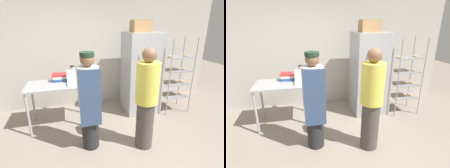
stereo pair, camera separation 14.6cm
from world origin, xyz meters
The scene contains 11 objects.
ground_plane centered at (0.00, 0.00, 0.00)m, with size 14.00×14.00×0.00m, color gray.
back_wall centered at (0.00, 2.30, 1.49)m, with size 6.40×0.12×2.98m, color #B7B2A8.
refrigerator centered at (0.91, 1.55, 0.93)m, with size 0.79×0.73×1.85m.
baking_rack centered at (1.68, 1.32, 0.84)m, with size 0.62×0.46×1.74m.
prep_counter centered at (-0.96, 1.36, 0.80)m, with size 1.20×0.68×0.90m.
donut_box centered at (-0.66, 1.26, 0.95)m, with size 0.24×0.22×0.27m.
blender_pitcher centered at (-0.65, 1.61, 1.03)m, with size 0.12×0.12×0.29m.
binder_stack centered at (-0.93, 1.55, 0.98)m, with size 0.31×0.25×0.15m.
cardboard_storage_box centered at (0.85, 1.57, 1.97)m, with size 0.42×0.29×0.26m.
person_baker centered at (-0.47, 0.49, 0.85)m, with size 0.35×0.37×1.64m.
person_customer centered at (0.42, 0.27, 0.87)m, with size 0.36×0.36×1.71m.
Camera 2 is at (-0.64, -2.09, 2.05)m, focal length 28.00 mm.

